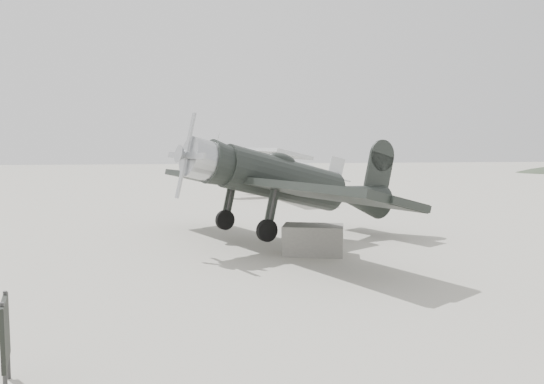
{
  "coord_description": "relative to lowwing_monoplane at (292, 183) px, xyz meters",
  "views": [
    {
      "loc": [
        -4.27,
        -17.44,
        3.3
      ],
      "look_at": [
        -0.6,
        2.84,
        1.5
      ],
      "focal_mm": 35.0,
      "sensor_mm": 36.0,
      "label": 1
    }
  ],
  "objects": [
    {
      "name": "equipment_block",
      "position": [
        0.22,
        -1.99,
        -1.61
      ],
      "size": [
        2.07,
        1.64,
        0.9
      ],
      "primitive_type": "cube",
      "rotation": [
        0.0,
        0.0,
        -0.32
      ],
      "color": "slate",
      "rests_on": "ground"
    },
    {
      "name": "highwing_monoplane",
      "position": [
        2.62,
        17.14,
        0.19
      ],
      "size": [
        9.02,
        12.7,
        3.59
      ],
      "rotation": [
        0.0,
        0.23,
        0.1
      ],
      "color": "#9C9FA1",
      "rests_on": "ground"
    },
    {
      "name": "sign_board",
      "position": [
        -6.18,
        -9.89,
        -1.3
      ],
      "size": [
        0.25,
        0.87,
        1.27
      ],
      "rotation": [
        0.0,
        0.0,
        0.22
      ],
      "color": "#333333",
      "rests_on": "ground"
    },
    {
      "name": "ground",
      "position": [
        0.42,
        0.01,
        -2.06
      ],
      "size": [
        160.0,
        160.0,
        0.0
      ],
      "primitive_type": "plane",
      "color": "gray",
      "rests_on": "ground"
    },
    {
      "name": "lowwing_monoplane",
      "position": [
        0.0,
        0.0,
        0.0
      ],
      "size": [
        8.99,
        11.86,
        3.9
      ],
      "rotation": [
        0.0,
        0.24,
        0.39
      ],
      "color": "black",
      "rests_on": "ground"
    }
  ]
}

